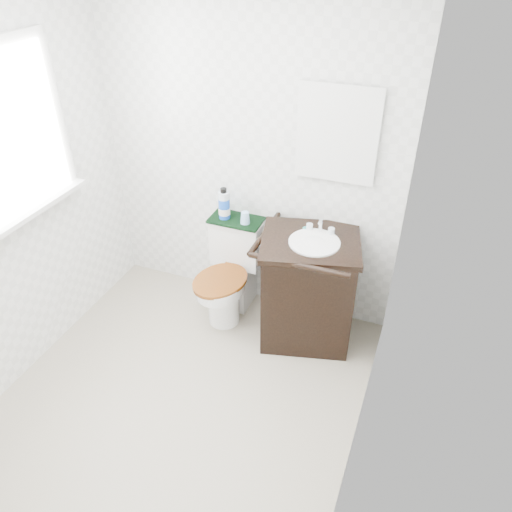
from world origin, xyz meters
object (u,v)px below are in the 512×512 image
Objects in this scene: toilet at (231,275)px; cup at (245,218)px; vanity at (308,287)px; trash_bin at (238,285)px; mouthwash_bottle at (224,205)px.

toilet is 0.48m from cup.
vanity reaches higher than trash_bin.
cup is (0.08, -0.04, 0.65)m from trash_bin.
vanity is (0.62, -0.07, 0.11)m from toilet.
mouthwash_bottle reaches higher than toilet.
vanity is at bearing -6.28° from toilet.
mouthwash_bottle is at bearing -165.07° from trash_bin.
trash_bin is (-0.00, 0.13, -0.19)m from toilet.
trash_bin is at bearing 162.33° from vanity.
cup is at bearing -25.42° from trash_bin.
mouthwash_bottle is 0.18m from cup.
toilet is 8.41× the size of cup.
trash_bin is 0.72m from mouthwash_bottle.
trash_bin is at bearing 90.00° from toilet.
vanity reaches higher than cup.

